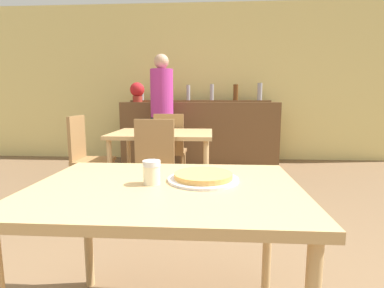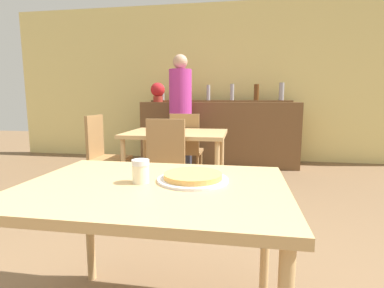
{
  "view_description": "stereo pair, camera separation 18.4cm",
  "coord_description": "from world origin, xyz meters",
  "px_view_note": "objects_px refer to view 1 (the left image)",
  "views": [
    {
      "loc": [
        0.2,
        -1.26,
        1.13
      ],
      "look_at": [
        0.08,
        0.55,
        0.85
      ],
      "focal_mm": 28.0,
      "sensor_mm": 36.0,
      "label": 1
    },
    {
      "loc": [
        0.38,
        -1.24,
        1.13
      ],
      "look_at": [
        0.08,
        0.55,
        0.85
      ],
      "focal_mm": 28.0,
      "sensor_mm": 36.0,
      "label": 2
    }
  ],
  "objects_px": {
    "chair_far_side_front": "(153,164)",
    "pizza_tray": "(203,177)",
    "person_standing": "(162,109)",
    "chair_far_side_back": "(170,145)",
    "potted_plant": "(137,91)",
    "cheese_shaker": "(152,172)",
    "chair_far_side_left": "(86,152)"
  },
  "relations": [
    {
      "from": "chair_far_side_front",
      "to": "pizza_tray",
      "type": "xyz_separation_m",
      "value": [
        0.51,
        -1.36,
        0.25
      ]
    },
    {
      "from": "person_standing",
      "to": "pizza_tray",
      "type": "bearing_deg",
      "value": -77.33
    },
    {
      "from": "chair_far_side_back",
      "to": "person_standing",
      "type": "xyz_separation_m",
      "value": [
        -0.2,
        0.65,
        0.45
      ]
    },
    {
      "from": "chair_far_side_front",
      "to": "person_standing",
      "type": "bearing_deg",
      "value": 96.44
    },
    {
      "from": "potted_plant",
      "to": "cheese_shaker",
      "type": "bearing_deg",
      "value": -75.27
    },
    {
      "from": "chair_far_side_front",
      "to": "person_standing",
      "type": "height_order",
      "value": "person_standing"
    },
    {
      "from": "chair_far_side_back",
      "to": "potted_plant",
      "type": "height_order",
      "value": "potted_plant"
    },
    {
      "from": "chair_far_side_front",
      "to": "person_standing",
      "type": "relative_size",
      "value": 0.53
    },
    {
      "from": "chair_far_side_back",
      "to": "potted_plant",
      "type": "distance_m",
      "value": 1.56
    },
    {
      "from": "chair_far_side_front",
      "to": "pizza_tray",
      "type": "distance_m",
      "value": 1.47
    },
    {
      "from": "chair_far_side_back",
      "to": "pizza_tray",
      "type": "distance_m",
      "value": 2.57
    },
    {
      "from": "person_standing",
      "to": "chair_far_side_front",
      "type": "bearing_deg",
      "value": -83.56
    },
    {
      "from": "pizza_tray",
      "to": "cheese_shaker",
      "type": "height_order",
      "value": "cheese_shaker"
    },
    {
      "from": "pizza_tray",
      "to": "potted_plant",
      "type": "bearing_deg",
      "value": 108.22
    },
    {
      "from": "pizza_tray",
      "to": "chair_far_side_back",
      "type": "bearing_deg",
      "value": 101.42
    },
    {
      "from": "chair_far_side_front",
      "to": "cheese_shaker",
      "type": "distance_m",
      "value": 1.48
    },
    {
      "from": "chair_far_side_left",
      "to": "potted_plant",
      "type": "bearing_deg",
      "value": -5.85
    },
    {
      "from": "pizza_tray",
      "to": "cheese_shaker",
      "type": "distance_m",
      "value": 0.24
    },
    {
      "from": "chair_far_side_left",
      "to": "chair_far_side_front",
      "type": "bearing_deg",
      "value": -123.0
    },
    {
      "from": "chair_far_side_left",
      "to": "cheese_shaker",
      "type": "bearing_deg",
      "value": -149.76
    },
    {
      "from": "chair_far_side_front",
      "to": "cheese_shaker",
      "type": "bearing_deg",
      "value": -78.88
    },
    {
      "from": "chair_far_side_left",
      "to": "potted_plant",
      "type": "distance_m",
      "value": 1.91
    },
    {
      "from": "chair_far_side_front",
      "to": "person_standing",
      "type": "xyz_separation_m",
      "value": [
        -0.2,
        1.8,
        0.45
      ]
    },
    {
      "from": "pizza_tray",
      "to": "person_standing",
      "type": "distance_m",
      "value": 3.25
    },
    {
      "from": "chair_far_side_front",
      "to": "potted_plant",
      "type": "xyz_separation_m",
      "value": [
        -0.71,
        2.33,
        0.73
      ]
    },
    {
      "from": "chair_far_side_front",
      "to": "pizza_tray",
      "type": "bearing_deg",
      "value": -69.52
    },
    {
      "from": "pizza_tray",
      "to": "chair_far_side_front",
      "type": "bearing_deg",
      "value": 110.48
    },
    {
      "from": "chair_far_side_left",
      "to": "potted_plant",
      "type": "height_order",
      "value": "potted_plant"
    },
    {
      "from": "person_standing",
      "to": "potted_plant",
      "type": "bearing_deg",
      "value": 133.58
    },
    {
      "from": "chair_far_side_front",
      "to": "chair_far_side_left",
      "type": "relative_size",
      "value": 1.0
    },
    {
      "from": "chair_far_side_front",
      "to": "pizza_tray",
      "type": "relative_size",
      "value": 2.83
    },
    {
      "from": "pizza_tray",
      "to": "person_standing",
      "type": "bearing_deg",
      "value": 102.67
    }
  ]
}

